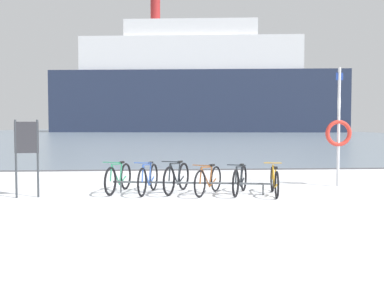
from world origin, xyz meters
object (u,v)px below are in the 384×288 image
object	(u,v)px
bicycle_3	(208,180)
bicycle_4	(240,180)
rescue_post	(339,130)
bicycle_1	(148,179)
info_sign	(27,145)
bicycle_0	(118,178)
bicycle_5	(274,181)
ferry_ship	(196,87)
bicycle_2	(177,178)

from	to	relation	value
bicycle_3	bicycle_4	size ratio (longest dim) A/B	0.94
bicycle_4	rescue_post	bearing A→B (deg)	20.13
bicycle_1	info_sign	distance (m)	3.04
bicycle_0	bicycle_5	bearing A→B (deg)	-9.48
bicycle_4	ferry_ship	bearing A→B (deg)	86.33
bicycle_4	info_sign	distance (m)	5.26
bicycle_3	info_sign	bearing A→B (deg)	-177.96
bicycle_0	bicycle_3	size ratio (longest dim) A/B	1.13
bicycle_3	bicycle_5	distance (m)	1.65
info_sign	bicycle_2	bearing A→B (deg)	7.46
bicycle_5	bicycle_0	bearing A→B (deg)	170.52
bicycle_1	bicycle_3	xyz separation A→B (m)	(1.51, -0.27, -0.02)
bicycle_2	rescue_post	xyz separation A→B (m)	(4.58, 0.80, 1.20)
bicycle_2	bicycle_3	world-z (taller)	bicycle_2
rescue_post	ferry_ship	bearing A→B (deg)	88.49
info_sign	bicycle_1	bearing A→B (deg)	8.39
bicycle_5	info_sign	size ratio (longest dim) A/B	0.88
rescue_post	ferry_ship	size ratio (longest dim) A/B	0.06
bicycle_2	bicycle_0	bearing A→B (deg)	174.60
bicycle_0	rescue_post	size ratio (longest dim) A/B	0.51
bicycle_4	info_sign	bearing A→B (deg)	-178.08
bicycle_3	bicycle_5	size ratio (longest dim) A/B	0.91
bicycle_2	info_sign	size ratio (longest dim) A/B	0.87
bicycle_3	rescue_post	bearing A→B (deg)	16.37
bicycle_4	rescue_post	xyz separation A→B (m)	(2.99, 1.10, 1.23)
bicycle_1	rescue_post	size ratio (longest dim) A/B	0.51
bicycle_0	bicycle_2	distance (m)	1.50
bicycle_0	bicycle_2	xyz separation A→B (m)	(1.49, -0.14, 0.01)
bicycle_3	rescue_post	distance (m)	4.14
ferry_ship	bicycle_3	bearing A→B (deg)	-94.25
rescue_post	bicycle_3	bearing A→B (deg)	-163.63
bicycle_0	bicycle_5	size ratio (longest dim) A/B	1.03
bicycle_4	rescue_post	size ratio (longest dim) A/B	0.48
bicycle_5	bicycle_2	bearing A→B (deg)	168.04
bicycle_0	ferry_ship	bearing A→B (deg)	84.06
bicycle_2	bicycle_3	bearing A→B (deg)	-21.98
bicycle_0	bicycle_2	bearing A→B (deg)	-5.40
bicycle_3	bicycle_5	bearing A→B (deg)	-6.85
bicycle_4	ferry_ship	world-z (taller)	ferry_ship
bicycle_4	bicycle_5	bearing A→B (deg)	-14.48
bicycle_3	info_sign	distance (m)	4.48
bicycle_1	bicycle_2	size ratio (longest dim) A/B	1.05
bicycle_0	bicycle_3	bearing A→B (deg)	-11.34
bicycle_3	bicycle_0	bearing A→B (deg)	168.66
bicycle_0	info_sign	world-z (taller)	info_sign
bicycle_0	bicycle_5	xyz separation A→B (m)	(3.91, -0.65, -0.02)
rescue_post	bicycle_4	bearing A→B (deg)	-159.87
bicycle_2	ferry_ship	bearing A→B (deg)	85.16
bicycle_1	bicycle_4	bearing A→B (deg)	-6.18
bicycle_2	ferry_ship	world-z (taller)	ferry_ship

